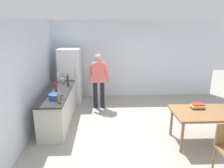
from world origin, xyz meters
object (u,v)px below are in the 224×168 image
object	(u,v)px
bottle_sauce_red	(56,86)
bottle_wine_green	(68,80)
dining_table	(205,115)
bottle_oil_amber	(58,98)
cooking_pot	(55,97)
person	(99,78)
bottle_water_clear	(58,78)
utensil_jar	(63,80)
refrigerator	(70,76)
bottle_beer_brown	(56,88)
book_stack	(198,106)

from	to	relation	value
bottle_sauce_red	bottle_wine_green	xyz separation A→B (m)	(0.27, 0.33, 0.05)
dining_table	bottle_oil_amber	distance (m)	3.23
bottle_wine_green	cooking_pot	bearing A→B (deg)	-96.83
person	bottle_water_clear	distance (m)	1.21
dining_table	bottle_wine_green	world-z (taller)	bottle_wine_green
utensil_jar	bottle_oil_amber	world-z (taller)	utensil_jar
refrigerator	person	bearing A→B (deg)	-30.23
refrigerator	dining_table	xyz separation A→B (m)	(3.30, -2.70, -0.23)
dining_table	utensil_jar	xyz separation A→B (m)	(-3.40, 1.86, 0.31)
refrigerator	bottle_water_clear	size ratio (longest dim) A/B	6.00
utensil_jar	bottle_beer_brown	size ratio (longest dim) A/B	1.23
bottle_sauce_red	bottle_beer_brown	distance (m)	0.29
person	bottle_beer_brown	distance (m)	1.55
dining_table	book_stack	size ratio (longest dim) A/B	4.67
bottle_sauce_red	book_stack	xyz separation A→B (m)	(3.39, -1.08, -0.20)
refrigerator	bottle_wine_green	world-z (taller)	refrigerator
bottle_water_clear	utensil_jar	bearing A→B (deg)	-37.83
refrigerator	bottle_oil_amber	size ratio (longest dim) A/B	6.43
dining_table	bottle_wine_green	distance (m)	3.61
bottle_sauce_red	bottle_wine_green	distance (m)	0.43
person	book_stack	distance (m)	2.99
bottle_beer_brown	bottle_oil_amber	bearing A→B (deg)	-74.43
refrigerator	bottle_sauce_red	xyz separation A→B (m)	(-0.18, -1.41, 0.10)
bottle_oil_amber	bottle_water_clear	xyz separation A→B (m)	(-0.35, 1.70, 0.01)
bottle_wine_green	refrigerator	bearing A→B (deg)	95.20
refrigerator	dining_table	bearing A→B (deg)	-39.29
person	cooking_pot	distance (m)	1.90
person	bottle_water_clear	size ratio (longest dim) A/B	5.67
bottle_beer_brown	utensil_jar	bearing A→B (deg)	89.76
bottle_sauce_red	bottle_water_clear	distance (m)	0.70
refrigerator	bottle_wine_green	size ratio (longest dim) A/B	5.29
person	bottle_wine_green	xyz separation A→B (m)	(-0.85, -0.53, 0.07)
refrigerator	cooking_pot	world-z (taller)	refrigerator
person	book_stack	xyz separation A→B (m)	(2.26, -1.94, -0.18)
dining_table	bottle_water_clear	size ratio (longest dim) A/B	4.67
person	book_stack	size ratio (longest dim) A/B	5.68
person	bottle_water_clear	xyz separation A→B (m)	(-1.20, -0.16, 0.05)
refrigerator	person	world-z (taller)	refrigerator
utensil_jar	bottle_oil_amber	bearing A→B (deg)	-82.88
dining_table	bottle_water_clear	distance (m)	4.08
bottle_sauce_red	bottle_wine_green	world-z (taller)	bottle_wine_green
cooking_pot	bottle_sauce_red	xyz separation A→B (m)	(-0.14, 0.76, 0.04)
bottle_oil_amber	bottle_water_clear	world-z (taller)	bottle_water_clear
utensil_jar	bottle_sauce_red	xyz separation A→B (m)	(-0.08, -0.57, 0.02)
bottle_beer_brown	bottle_wine_green	size ratio (longest dim) A/B	0.76
dining_table	person	bearing A→B (deg)	137.59
refrigerator	utensil_jar	size ratio (longest dim) A/B	5.62
dining_table	bottle_beer_brown	xyz separation A→B (m)	(-3.40, 1.00, 0.33)
dining_table	bottle_beer_brown	world-z (taller)	bottle_beer_brown
bottle_wine_green	dining_table	bearing A→B (deg)	-26.83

